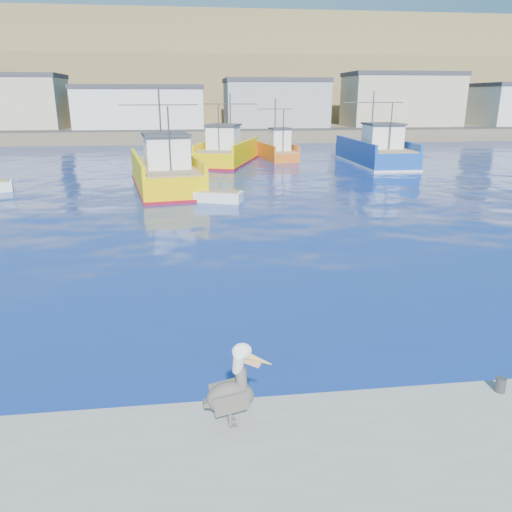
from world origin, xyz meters
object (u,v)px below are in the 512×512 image
Objects in this scene: trawler_yellow_a at (165,173)px; skiff_mid at (211,197)px; trawler_blue at (375,152)px; boat_orange at (278,150)px; trawler_yellow_b at (227,152)px; skiff_far at (405,160)px; pelican at (233,391)px.

trawler_yellow_a is 5.86m from skiff_mid.
boat_orange is at bearing 151.28° from trawler_blue.
trawler_yellow_b is 0.96× the size of trawler_blue.
trawler_yellow_b is at bearing 68.32° from trawler_yellow_a.
boat_orange is 12.41m from skiff_far.
trawler_yellow_a is 18.62m from boat_orange.
skiff_mid is (2.94, -5.00, -0.81)m from trawler_yellow_a.
trawler_yellow_b is 7.52× the size of pelican.
trawler_yellow_a is at bearing -124.04° from boat_orange.
boat_orange is at bearing 24.18° from trawler_yellow_b.
skiff_far is at bearing -8.20° from trawler_yellow_b.
skiff_far is at bearing 26.03° from trawler_yellow_a.
trawler_yellow_a is at bearing 120.41° from skiff_mid.
trawler_blue is at bearing -28.72° from boat_orange.
trawler_blue is at bearing 44.59° from skiff_mid.
trawler_yellow_a is 14.08m from trawler_yellow_b.
trawler_yellow_b is 13.93m from trawler_blue.
trawler_blue reaches higher than trawler_yellow_a.
trawler_yellow_a reaches higher than skiff_mid.
trawler_blue reaches higher than skiff_mid.
skiff_mid is (-2.26, -18.08, -0.77)m from trawler_yellow_b.
skiff_mid is at bearing -59.59° from trawler_yellow_a.
trawler_yellow_b is 16.86m from skiff_far.
trawler_blue is 3.04m from skiff_far.
trawler_yellow_a is 1.74× the size of boat_orange.
trawler_yellow_a is 24.35m from skiff_far.
trawler_yellow_a is 27.46m from pelican.
boat_orange reaches higher than skiff_far.
trawler_yellow_b reaches higher than boat_orange.
trawler_yellow_b is at bearing 82.86° from skiff_mid.
trawler_blue is at bearing 29.63° from trawler_yellow_a.
trawler_yellow_a is 2.59× the size of skiff_far.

